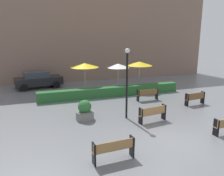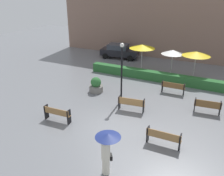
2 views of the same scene
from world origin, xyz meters
name	(u,v)px [view 1 (image 1 of 2)]	position (x,y,z in m)	size (l,w,h in m)	color
ground_plane	(172,141)	(0.00, 0.00, 0.00)	(60.00, 60.00, 0.00)	slate
bench_far_right	(195,98)	(4.73, 4.27, 0.53)	(1.63, 0.49, 0.90)	brown
bench_back_row	(148,94)	(2.08, 6.37, 0.52)	(1.73, 0.39, 0.87)	brown
bench_mid_center	(153,113)	(0.31, 2.40, 0.54)	(1.75, 0.57, 0.92)	#9E7242
bench_near_left	(114,149)	(-3.14, -0.75, 0.53)	(1.74, 0.45, 0.88)	#9E7242
planter_pot	(85,111)	(-3.26, 4.05, 0.50)	(1.05, 1.05, 1.17)	slate
lamp_post	(127,77)	(-0.87, 3.45, 2.51)	(0.28, 0.28, 4.12)	black
patio_umbrella_yellow	(85,65)	(-1.87, 10.27, 2.37)	(2.39, 2.39, 2.55)	silver
patio_umbrella_white	(118,66)	(1.04, 9.98, 2.24)	(1.97, 1.97, 2.42)	silver
patio_umbrella_yellow_far	(139,64)	(3.00, 9.84, 2.36)	(2.30, 2.30, 2.55)	silver
hedge_strip	(112,92)	(-0.07, 8.40, 0.38)	(11.67, 0.70, 0.77)	#28602D
building_facade	(90,33)	(0.00, 16.00, 5.02)	(28.00, 1.20, 10.04)	#846656
parked_car	(38,79)	(-5.64, 13.41, 0.82)	(4.40, 2.44, 1.57)	black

